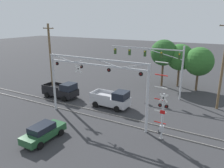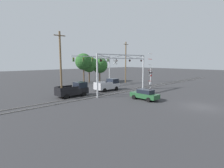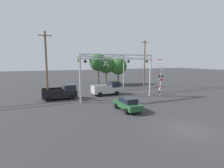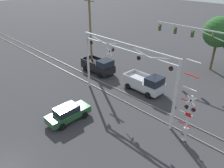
% 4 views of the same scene
% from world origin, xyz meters
% --- Properties ---
extents(ground_plane, '(200.00, 200.00, 0.00)m').
position_xyz_m(ground_plane, '(0.00, 0.00, 0.00)').
color(ground_plane, '#303033').
extents(rail_track_near, '(80.00, 0.08, 0.10)m').
position_xyz_m(rail_track_near, '(0.00, 13.03, 0.05)').
color(rail_track_near, gray).
rests_on(rail_track_near, ground_plane).
extents(rail_track_far, '(80.00, 0.08, 0.10)m').
position_xyz_m(rail_track_far, '(0.00, 14.47, 0.05)').
color(rail_track_far, gray).
rests_on(rail_track_far, ground_plane).
extents(crossing_gantry, '(11.62, 0.29, 6.58)m').
position_xyz_m(crossing_gantry, '(-0.01, 12.75, 4.48)').
color(crossing_gantry, '#B7BABF').
rests_on(crossing_gantry, ground_plane).
extents(crossing_signal_mast, '(1.35, 0.35, 6.99)m').
position_xyz_m(crossing_signal_mast, '(7.28, 12.13, 2.34)').
color(crossing_signal_mast, '#B7BABF').
rests_on(crossing_signal_mast, ground_plane).
extents(traffic_signal_span, '(10.41, 0.39, 7.09)m').
position_xyz_m(traffic_signal_span, '(3.54, 23.21, 5.02)').
color(traffic_signal_span, '#B7BABF').
rests_on(traffic_signal_span, ground_plane).
extents(pickup_truck_lead, '(4.74, 2.33, 2.15)m').
position_xyz_m(pickup_truck_lead, '(-0.11, 16.53, 1.00)').
color(pickup_truck_lead, '#B7B7BC').
rests_on(pickup_truck_lead, ground_plane).
extents(pickup_truck_following, '(4.89, 2.33, 2.15)m').
position_xyz_m(pickup_truck_following, '(-7.72, 16.16, 1.00)').
color(pickup_truck_following, black).
rests_on(pickup_truck_following, ground_plane).
extents(sedan_waiting, '(1.87, 4.16, 1.50)m').
position_xyz_m(sedan_waiting, '(-1.71, 6.99, 0.77)').
color(sedan_waiting, '#23512D').
rests_on(sedan_waiting, ground_plane).
extents(utility_pole_left, '(1.80, 0.28, 9.75)m').
position_xyz_m(utility_pole_left, '(-9.59, 16.44, 5.02)').
color(utility_pole_left, brown).
rests_on(utility_pole_left, ground_plane).
extents(utility_pole_right, '(1.80, 0.28, 10.22)m').
position_xyz_m(utility_pole_right, '(11.09, 22.17, 5.26)').
color(utility_pole_right, brown).
rests_on(utility_pole_right, ground_plane).
extents(background_tree_beyond_span, '(4.02, 4.02, 7.34)m').
position_xyz_m(background_tree_beyond_span, '(2.51, 28.20, 5.31)').
color(background_tree_beyond_span, brown).
rests_on(background_tree_beyond_span, ground_plane).
extents(background_tree_far_left_verge, '(4.17, 4.17, 6.48)m').
position_xyz_m(background_tree_far_left_verge, '(7.74, 28.39, 4.38)').
color(background_tree_far_left_verge, brown).
rests_on(background_tree_far_left_verge, ground_plane).
extents(background_tree_far_right_verge, '(4.07, 4.07, 6.71)m').
position_xyz_m(background_tree_far_right_verge, '(4.82, 29.14, 4.66)').
color(background_tree_far_right_verge, brown).
rests_on(background_tree_far_right_verge, ground_plane).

